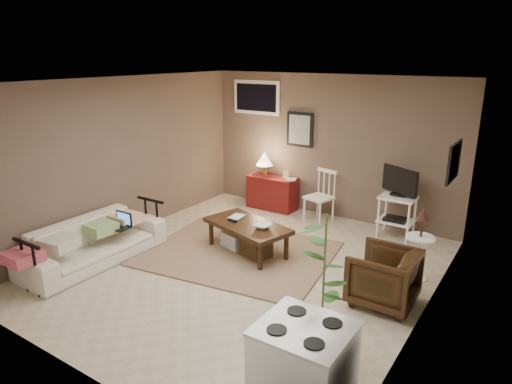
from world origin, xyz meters
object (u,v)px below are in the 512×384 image
Objects in this scene: red_console at (272,189)px; tv_stand at (398,201)px; coffee_table at (247,236)px; spindle_chair at (320,198)px; sofa at (93,235)px; potted_plant at (324,280)px; stove at (303,377)px; side_table at (421,235)px; armchair at (384,275)px.

tv_stand reaches higher than red_console.
spindle_chair reaches higher than coffee_table.
potted_plant is at bearing -91.15° from sofa.
sofa is 3.62m from spindle_chair.
stove is (2.86, -4.19, 0.07)m from red_console.
stove is (-0.10, -2.87, -0.16)m from side_table.
red_console is at bearing 177.16° from tv_stand.
red_console is 1.09× the size of side_table.
side_table is (2.95, -1.32, 0.23)m from red_console.
side_table is 2.02m from potted_plant.
potted_plant reaches higher than side_table.
armchair is at bearing 92.20° from stove.
side_table is at bearing -61.66° from tv_stand.
potted_plant reaches higher than spindle_chair.
coffee_table is 2.40m from potted_plant.
tv_stand is 1.27× the size of stove.
potted_plant is at bearing -100.52° from side_table.
spindle_chair is 1.01× the size of stove.
spindle_chair reaches higher than sofa.
coffee_table is 1.76m from spindle_chair.
stove is at bearing -104.59° from sofa.
red_console is 0.94× the size of tv_stand.
tv_stand is at bearing -45.10° from sofa.
stove is (0.27, -0.89, -0.32)m from potted_plant.
potted_plant is (1.85, -1.44, 0.49)m from coffee_table.
spindle_chair reaches higher than stove.
armchair is 1.26m from potted_plant.
coffee_table is 1.44× the size of side_table.
side_table is 2.88m from stove.
tv_stand is (2.30, -0.11, 0.22)m from red_console.
potted_plant is 0.98m from stove.
sofa is 3.34m from red_console.
stove is (0.08, -2.07, 0.08)m from armchair.
tv_stand is at bearing -167.07° from armchair.
potted_plant is (1.57, -3.18, 0.34)m from spindle_chair.
coffee_table is at bearing -68.30° from red_console.
side_table is (0.65, -1.21, 0.01)m from tv_stand.
stove is at bearing -73.06° from potted_plant.
armchair is at bearing -72.88° from sofa.
coffee_table is at bearing -131.96° from tv_stand.
stove is at bearing -82.26° from tv_stand.
sofa is 2.28× the size of stove.
potted_plant is at bearing 106.94° from stove.
potted_plant reaches higher than red_console.
potted_plant reaches higher than sofa.
tv_stand is at bearing 0.31° from spindle_chair.
coffee_table is 2.30m from side_table.
stove is (0.55, -4.08, -0.15)m from tv_stand.
armchair is at bearing -7.45° from coffee_table.
potted_plant is at bearing -84.93° from tv_stand.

